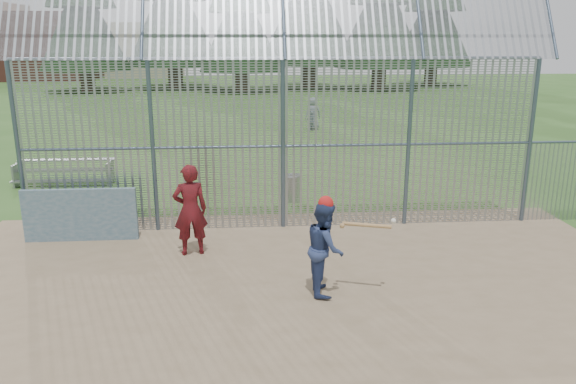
{
  "coord_description": "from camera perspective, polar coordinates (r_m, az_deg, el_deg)",
  "views": [
    {
      "loc": [
        -0.9,
        -9.39,
        4.46
      ],
      "look_at": [
        0.0,
        2.0,
        1.3
      ],
      "focal_mm": 35.0,
      "sensor_mm": 36.0,
      "label": 1
    }
  ],
  "objects": [
    {
      "name": "batter",
      "position": [
        9.99,
        3.78,
        -5.69
      ],
      "size": [
        0.67,
        0.84,
        1.68
      ],
      "primitive_type": "imported",
      "rotation": [
        0.0,
        0.0,
        1.53
      ],
      "color": "navy",
      "rests_on": "dirt_infield"
    },
    {
      "name": "backstop_fence",
      "position": [
        13.27,
        7.36,
        6.23
      ],
      "size": [
        20.09,
        0.81,
        5.3
      ],
      "color": "#47566B",
      "rests_on": "ground"
    },
    {
      "name": "bg_kid_standing",
      "position": [
        28.13,
        2.57,
        7.99
      ],
      "size": [
        0.87,
        0.65,
        1.62
      ],
      "primitive_type": "imported",
      "rotation": [
        0.0,
        0.0,
        3.32
      ],
      "color": "slate",
      "rests_on": "ground"
    },
    {
      "name": "distant_buildings",
      "position": [
        69.56,
        -23.9,
        13.48
      ],
      "size": [
        26.5,
        10.5,
        8.0
      ],
      "color": "brown",
      "rests_on": "ground"
    },
    {
      "name": "bg_kid_seated",
      "position": [
        27.76,
        2.42,
        7.22
      ],
      "size": [
        0.6,
        0.33,
        0.97
      ],
      "primitive_type": "imported",
      "rotation": [
        0.0,
        0.0,
        2.98
      ],
      "color": "slate",
      "rests_on": "ground"
    },
    {
      "name": "dirt_infield",
      "position": [
        9.98,
        1.15,
        -11.02
      ],
      "size": [
        14.0,
        10.0,
        0.02
      ],
      "primitive_type": "cube",
      "color": "#756047",
      "rests_on": "ground"
    },
    {
      "name": "bleacher",
      "position": [
        18.88,
        -21.76,
        1.95
      ],
      "size": [
        3.0,
        0.95,
        0.72
      ],
      "color": "gray",
      "rests_on": "ground"
    },
    {
      "name": "dugout_wall",
      "position": [
        13.4,
        -20.35,
        -2.19
      ],
      "size": [
        2.5,
        0.12,
        1.2
      ],
      "primitive_type": "cube",
      "color": "#38566B",
      "rests_on": "dirt_infield"
    },
    {
      "name": "trash_can",
      "position": [
        15.73,
        0.35,
        0.42
      ],
      "size": [
        0.56,
        0.56,
        0.82
      ],
      "color": "gray",
      "rests_on": "ground"
    },
    {
      "name": "batting_gear",
      "position": [
        9.74,
        4.74,
        -1.62
      ],
      "size": [
        1.33,
        0.45,
        0.54
      ],
      "color": "red",
      "rests_on": "ground"
    },
    {
      "name": "onlooker",
      "position": [
        11.85,
        -9.9,
        -1.8
      ],
      "size": [
        0.79,
        0.6,
        1.94
      ],
      "primitive_type": "imported",
      "rotation": [
        0.0,
        0.0,
        3.34
      ],
      "color": "maroon",
      "rests_on": "dirt_infield"
    },
    {
      "name": "ground",
      "position": [
        10.44,
        0.88,
        -9.85
      ],
      "size": [
        120.0,
        120.0,
        0.0
      ],
      "primitive_type": "plane",
      "color": "#2D511E",
      "rests_on": "ground"
    }
  ]
}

